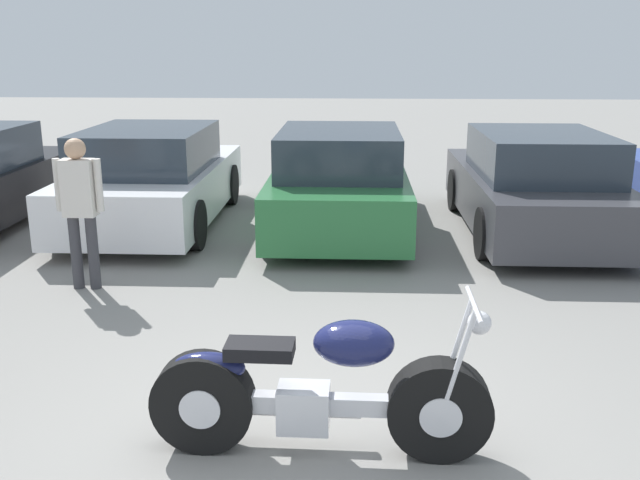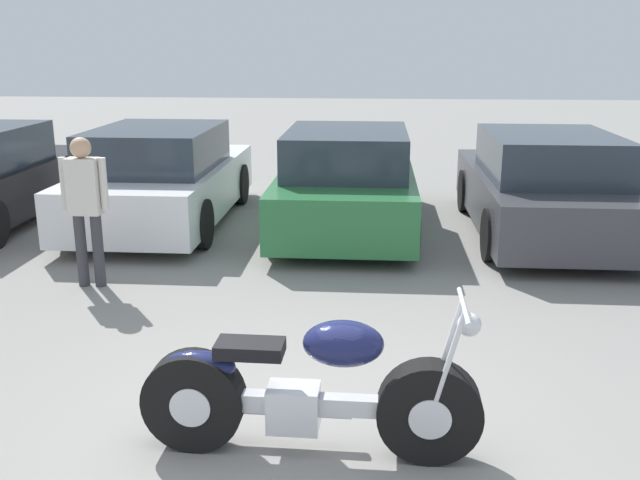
# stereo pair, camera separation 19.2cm
# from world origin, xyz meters

# --- Properties ---
(ground_plane) EXTENTS (60.00, 60.00, 0.00)m
(ground_plane) POSITION_xyz_m (0.00, 0.00, 0.00)
(ground_plane) COLOR gray
(motorcycle) EXTENTS (2.23, 0.62, 1.09)m
(motorcycle) POSITION_xyz_m (0.14, -0.16, 0.44)
(motorcycle) COLOR black
(motorcycle) RESTS_ON ground_plane
(parked_car_white) EXTENTS (1.95, 4.36, 1.45)m
(parked_car_white) POSITION_xyz_m (-2.59, 5.82, 0.68)
(parked_car_white) COLOR white
(parked_car_white) RESTS_ON ground_plane
(parked_car_green) EXTENTS (1.95, 4.36, 1.45)m
(parked_car_green) POSITION_xyz_m (0.15, 5.74, 0.68)
(parked_car_green) COLOR #286B38
(parked_car_green) RESTS_ON ground_plane
(parked_car_dark_grey) EXTENTS (1.95, 4.36, 1.45)m
(parked_car_dark_grey) POSITION_xyz_m (2.88, 5.57, 0.68)
(parked_car_dark_grey) COLOR #3D3D42
(parked_car_dark_grey) RESTS_ON ground_plane
(person_standing) EXTENTS (0.52, 0.22, 1.66)m
(person_standing) POSITION_xyz_m (-2.58, 2.98, 0.98)
(person_standing) COLOR #38383D
(person_standing) RESTS_ON ground_plane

